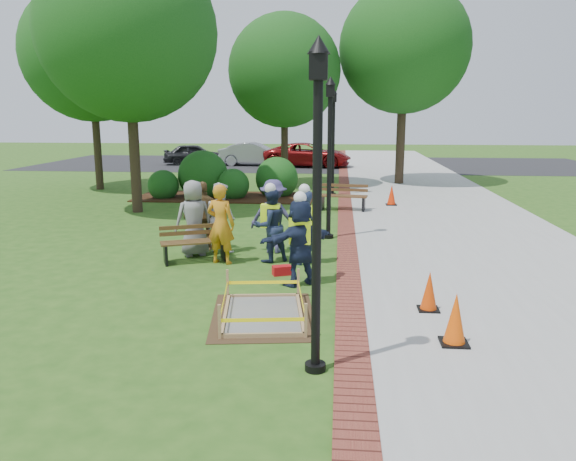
# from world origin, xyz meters

# --- Properties ---
(ground) EXTENTS (100.00, 100.00, 0.00)m
(ground) POSITION_xyz_m (0.00, 0.00, 0.00)
(ground) COLOR #285116
(ground) RESTS_ON ground
(sidewalk) EXTENTS (6.00, 60.00, 0.02)m
(sidewalk) POSITION_xyz_m (5.00, 10.00, 0.01)
(sidewalk) COLOR #9E9E99
(sidewalk) RESTS_ON ground
(brick_edging) EXTENTS (0.50, 60.00, 0.03)m
(brick_edging) POSITION_xyz_m (1.75, 10.00, 0.01)
(brick_edging) COLOR maroon
(brick_edging) RESTS_ON ground
(mulch_bed) EXTENTS (7.00, 3.00, 0.05)m
(mulch_bed) POSITION_xyz_m (-3.00, 12.00, 0.02)
(mulch_bed) COLOR #381E0F
(mulch_bed) RESTS_ON ground
(parking_lot) EXTENTS (36.00, 12.00, 0.01)m
(parking_lot) POSITION_xyz_m (0.00, 27.00, 0.00)
(parking_lot) COLOR black
(parking_lot) RESTS_ON ground
(wet_concrete_pad) EXTENTS (1.99, 2.51, 0.55)m
(wet_concrete_pad) POSITION_xyz_m (0.29, -1.07, 0.23)
(wet_concrete_pad) COLOR #47331E
(wet_concrete_pad) RESTS_ON ground
(bench_near) EXTENTS (1.60, 1.03, 0.82)m
(bench_near) POSITION_xyz_m (-1.74, 2.28, 0.26)
(bench_near) COLOR brown
(bench_near) RESTS_ON ground
(bench_far) EXTENTS (1.72, 0.78, 0.90)m
(bench_far) POSITION_xyz_m (1.66, 9.42, 0.29)
(bench_far) COLOR brown
(bench_far) RESTS_ON ground
(cone_front) EXTENTS (0.41, 0.41, 0.80)m
(cone_front) POSITION_xyz_m (3.25, -1.99, 0.39)
(cone_front) COLOR black
(cone_front) RESTS_ON ground
(cone_back) EXTENTS (0.36, 0.36, 0.71)m
(cone_back) POSITION_xyz_m (3.09, -0.55, 0.34)
(cone_back) COLOR black
(cone_back) RESTS_ON ground
(cone_far) EXTENTS (0.39, 0.39, 0.77)m
(cone_far) POSITION_xyz_m (3.43, 10.62, 0.37)
(cone_far) COLOR black
(cone_far) RESTS_ON ground
(toolbox) EXTENTS (0.44, 0.34, 0.20)m
(toolbox) POSITION_xyz_m (0.35, 1.39, 0.10)
(toolbox) COLOR red
(toolbox) RESTS_ON ground
(lamp_near) EXTENTS (0.28, 0.28, 4.26)m
(lamp_near) POSITION_xyz_m (1.25, -3.00, 2.48)
(lamp_near) COLOR black
(lamp_near) RESTS_ON ground
(lamp_mid) EXTENTS (0.28, 0.28, 4.26)m
(lamp_mid) POSITION_xyz_m (1.25, 5.00, 2.48)
(lamp_mid) COLOR black
(lamp_mid) RESTS_ON ground
(lamp_far) EXTENTS (0.28, 0.28, 4.26)m
(lamp_far) POSITION_xyz_m (1.25, 13.00, 2.48)
(lamp_far) COLOR black
(lamp_far) RESTS_ON ground
(tree_left) EXTENTS (5.77, 5.77, 8.77)m
(tree_left) POSITION_xyz_m (-5.36, 8.50, 5.88)
(tree_left) COLOR #3D2D1E
(tree_left) RESTS_ON ground
(tree_back) EXTENTS (4.98, 4.98, 7.62)m
(tree_back) POSITION_xyz_m (-0.99, 15.68, 5.13)
(tree_back) COLOR #3D2D1E
(tree_back) RESTS_ON ground
(tree_right) EXTENTS (5.95, 5.95, 9.19)m
(tree_right) POSITION_xyz_m (4.36, 17.14, 6.21)
(tree_right) COLOR #3D2D1E
(tree_right) RESTS_ON ground
(tree_far) EXTENTS (5.74, 5.74, 8.67)m
(tree_far) POSITION_xyz_m (-9.02, 13.89, 5.79)
(tree_far) COLOR #3D2D1E
(tree_far) RESTS_ON ground
(shrub_a) EXTENTS (1.22, 1.22, 1.22)m
(shrub_a) POSITION_xyz_m (-5.39, 11.53, 0.00)
(shrub_a) COLOR #164B15
(shrub_a) RESTS_ON ground
(shrub_b) EXTENTS (2.01, 2.01, 2.01)m
(shrub_b) POSITION_xyz_m (-3.94, 12.20, 0.00)
(shrub_b) COLOR #164B15
(shrub_b) RESTS_ON ground
(shrub_c) EXTENTS (1.28, 1.28, 1.28)m
(shrub_c) POSITION_xyz_m (-2.64, 11.75, 0.00)
(shrub_c) COLOR #164B15
(shrub_c) RESTS_ON ground
(shrub_d) EXTENTS (1.72, 1.72, 1.72)m
(shrub_d) POSITION_xyz_m (-1.00, 12.54, 0.00)
(shrub_d) COLOR #164B15
(shrub_d) RESTS_ON ground
(shrub_e) EXTENTS (0.95, 0.95, 0.95)m
(shrub_e) POSITION_xyz_m (-3.19, 13.01, 0.00)
(shrub_e) COLOR #164B15
(shrub_e) RESTS_ON ground
(casual_person_a) EXTENTS (0.69, 0.62, 1.81)m
(casual_person_a) POSITION_xyz_m (-1.89, 2.83, 0.90)
(casual_person_a) COLOR gray
(casual_person_a) RESTS_ON ground
(casual_person_b) EXTENTS (0.65, 0.50, 1.81)m
(casual_person_b) POSITION_xyz_m (-1.10, 2.19, 0.90)
(casual_person_b) COLOR orange
(casual_person_b) RESTS_ON ground
(casual_person_c) EXTENTS (0.64, 0.62, 1.70)m
(casual_person_c) POSITION_xyz_m (-1.33, 3.24, 0.85)
(casual_person_c) COLOR silver
(casual_person_c) RESTS_ON ground
(casual_person_d) EXTENTS (0.59, 0.43, 1.70)m
(casual_person_d) POSITION_xyz_m (-1.78, 3.40, 0.85)
(casual_person_d) COLOR brown
(casual_person_d) RESTS_ON ground
(casual_person_e) EXTENTS (0.61, 0.43, 1.78)m
(casual_person_e) POSITION_xyz_m (-0.05, 3.31, 0.89)
(casual_person_e) COLOR #3E3965
(casual_person_e) RESTS_ON ground
(hivis_worker_a) EXTENTS (0.65, 0.61, 1.87)m
(hivis_worker_a) POSITION_xyz_m (0.78, 0.75, 0.93)
(hivis_worker_a) COLOR #1B2947
(hivis_worker_a) RESTS_ON ground
(hivis_worker_b) EXTENTS (0.61, 0.63, 1.82)m
(hivis_worker_b) POSITION_xyz_m (0.76, 2.31, 0.91)
(hivis_worker_b) COLOR #192541
(hivis_worker_b) RESTS_ON ground
(hivis_worker_c) EXTENTS (0.63, 0.58, 1.81)m
(hivis_worker_c) POSITION_xyz_m (-0.01, 2.45, 0.90)
(hivis_worker_c) COLOR #181E3F
(hivis_worker_c) RESTS_ON ground
(parked_car_a) EXTENTS (2.84, 4.78, 1.46)m
(parked_car_a) POSITION_xyz_m (-7.84, 25.86, 0.00)
(parked_car_a) COLOR #232325
(parked_car_a) RESTS_ON ground
(parked_car_b) EXTENTS (2.43, 4.98, 1.58)m
(parked_car_b) POSITION_xyz_m (-3.88, 25.50, 0.00)
(parked_car_b) COLOR gray
(parked_car_b) RESTS_ON ground
(parked_car_c) EXTENTS (2.55, 5.12, 1.62)m
(parked_car_c) POSITION_xyz_m (-0.47, 24.95, 0.00)
(parked_car_c) COLOR maroon
(parked_car_c) RESTS_ON ground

